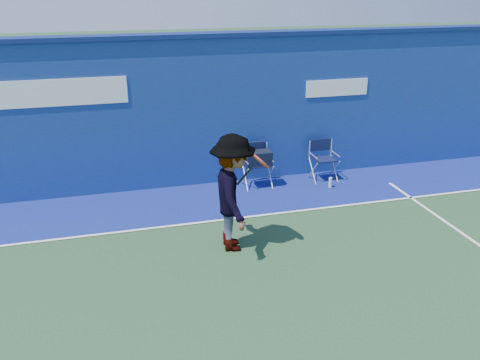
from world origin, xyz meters
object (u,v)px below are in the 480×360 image
object	(u,v)px
water_bottle	(330,183)
directors_chair_right	(323,168)
directors_chair_left	(257,169)
tennis_player	(233,193)

from	to	relation	value
water_bottle	directors_chair_right	bearing A→B (deg)	85.52
directors_chair_left	water_bottle	bearing A→B (deg)	-17.85
directors_chair_left	directors_chair_right	xyz separation A→B (m)	(1.48, 0.00, -0.12)
directors_chair_right	water_bottle	xyz separation A→B (m)	(-0.04, -0.47, -0.16)
directors_chair_left	tennis_player	size ratio (longest dim) A/B	0.48
directors_chair_right	tennis_player	xyz separation A→B (m)	(-2.60, -2.38, 0.68)
directors_chair_left	tennis_player	distance (m)	2.69
directors_chair_left	water_bottle	xyz separation A→B (m)	(1.45, -0.47, -0.27)
water_bottle	tennis_player	bearing A→B (deg)	-143.38
directors_chair_left	directors_chair_right	distance (m)	1.49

